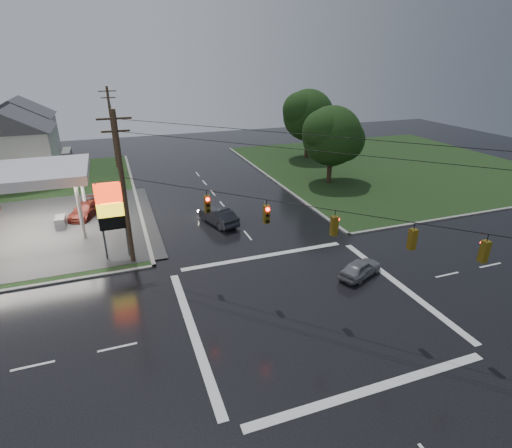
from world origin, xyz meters
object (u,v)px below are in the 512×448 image
object	(u,v)px
house_near	(12,144)
utility_pole_n	(112,127)
car_crossing	(360,268)
car_pump	(86,210)
tree_ne_near	(333,136)
utility_pole_nw	(123,188)
house_far	(20,128)
pylon_sign	(111,208)
tree_ne_far	(309,115)
car_north	(218,216)

from	to	relation	value
house_near	utility_pole_n	bearing A→B (deg)	9.91
car_crossing	car_pump	xyz separation A→B (m)	(-18.16, 18.35, 0.06)
tree_ne_near	utility_pole_nw	bearing A→B (deg)	-152.14
house_far	pylon_sign	bearing A→B (deg)	-73.02
utility_pole_n	tree_ne_near	xyz separation A→B (m)	(23.64, -16.01, 0.09)
pylon_sign	house_near	xyz separation A→B (m)	(-10.45, 25.50, 0.39)
utility_pole_nw	car_pump	distance (m)	12.45
tree_ne_far	car_crossing	xyz separation A→B (m)	(-11.99, -32.02, -5.56)
tree_ne_far	car_pump	xyz separation A→B (m)	(-30.15, -13.67, -5.51)
utility_pole_n	tree_ne_far	xyz separation A→B (m)	(26.65, -4.01, 0.71)
pylon_sign	utility_pole_n	world-z (taller)	utility_pole_n
house_far	car_pump	distance (m)	29.32
house_far	car_crossing	bearing A→B (deg)	-59.50
tree_ne_near	car_north	bearing A→B (deg)	-154.00
tree_ne_near	house_far	bearing A→B (deg)	144.23
car_pump	car_north	bearing A→B (deg)	-4.30
utility_pole_nw	house_far	distance (m)	40.48
tree_ne_far	car_north	world-z (taller)	tree_ne_far
pylon_sign	utility_pole_nw	world-z (taller)	utility_pole_nw
utility_pole_n	tree_ne_near	world-z (taller)	utility_pole_n
pylon_sign	utility_pole_nw	distance (m)	2.22
pylon_sign	utility_pole_nw	xyz separation A→B (m)	(1.00, -1.00, 1.71)
tree_ne_near	car_pump	bearing A→B (deg)	-176.48
utility_pole_n	car_north	bearing A→B (deg)	-71.74
pylon_sign	tree_ne_far	size ratio (longest dim) A/B	0.61
car_north	car_pump	distance (m)	12.84
tree_ne_near	car_crossing	size ratio (longest dim) A/B	2.49
house_far	tree_ne_near	xyz separation A→B (m)	(36.09, -26.01, 1.16)
tree_ne_far	car_north	xyz separation A→B (m)	(-18.83, -19.72, -5.42)
pylon_sign	tree_ne_far	world-z (taller)	tree_ne_far
tree_ne_near	pylon_sign	bearing A→B (deg)	-154.99
utility_pole_n	tree_ne_far	size ratio (longest dim) A/B	1.07
car_crossing	tree_ne_far	bearing A→B (deg)	-44.11
utility_pole_nw	tree_ne_near	distance (m)	26.74
utility_pole_nw	tree_ne_near	size ratio (longest dim) A/B	1.22
car_pump	pylon_sign	bearing A→B (deg)	-51.93
utility_pole_nw	car_crossing	world-z (taller)	utility_pole_nw
tree_ne_near	car_crossing	bearing A→B (deg)	-114.18
tree_ne_near	tree_ne_far	distance (m)	12.39
car_crossing	car_north	bearing A→B (deg)	5.47
utility_pole_nw	car_pump	bearing A→B (deg)	107.92
utility_pole_nw	house_near	bearing A→B (deg)	113.37
house_far	tree_ne_near	bearing A→B (deg)	-35.77
utility_pole_n	house_near	bearing A→B (deg)	-170.09
tree_ne_near	car_north	world-z (taller)	tree_ne_near
house_far	car_crossing	distance (m)	53.55
pylon_sign	tree_ne_far	xyz separation A→B (m)	(27.65, 23.49, 2.17)
car_crossing	car_pump	bearing A→B (deg)	21.12
tree_ne_near	tree_ne_far	size ratio (longest dim) A/B	0.92
car_crossing	utility_pole_n	bearing A→B (deg)	-1.43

